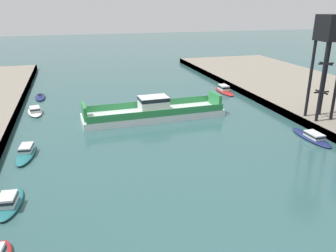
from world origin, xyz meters
name	(u,v)px	position (x,y,z in m)	size (l,w,h in m)	color
chain_ferry	(154,112)	(0.31, 38.51, 1.09)	(23.18, 6.88, 3.62)	silver
moored_boat_near_right	(312,137)	(19.21, 23.58, 0.40)	(2.27, 7.74, 1.09)	navy
moored_boat_mid_left	(9,202)	(-18.61, 17.06, 0.51)	(2.64, 5.99, 1.36)	#237075
moored_boat_mid_right	(40,97)	(-18.38, 56.72, 0.25)	(2.18, 5.99, 0.97)	navy
moored_boat_far_left	(35,111)	(-18.60, 46.64, 0.44)	(3.25, 6.90, 1.19)	white
moored_boat_far_right	(26,152)	(-18.27, 28.66, 0.45)	(2.74, 6.96, 1.23)	#237075
moored_boat_upstream_a	(224,90)	(18.57, 51.03, 0.57)	(2.27, 7.47, 1.50)	red
crane_tower	(330,38)	(23.68, 28.33, 13.07)	(3.34, 3.34, 15.06)	black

